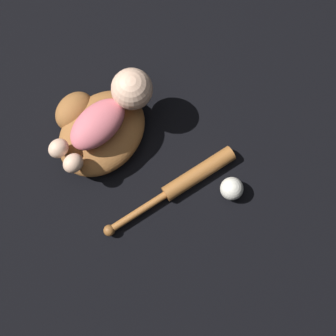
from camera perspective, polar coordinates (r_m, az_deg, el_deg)
ground_plane at (r=1.45m, az=-10.45°, el=3.37°), size 6.00×6.00×0.00m
baseball_glove at (r=1.41m, az=-8.61°, el=4.68°), size 0.34×0.32×0.09m
baby_figure at (r=1.32m, az=-6.96°, el=6.99°), size 0.35×0.22×0.12m
baseball_bat at (r=1.38m, az=2.14°, el=-1.70°), size 0.38×0.28×0.05m
baseball at (r=1.37m, az=7.78°, el=-2.50°), size 0.07×0.07×0.07m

